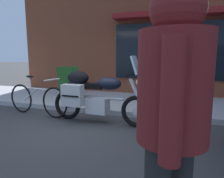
{
  "coord_description": "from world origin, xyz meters",
  "views": [
    {
      "loc": [
        1.85,
        -3.34,
        1.38
      ],
      "look_at": [
        0.52,
        0.77,
        0.7
      ],
      "focal_mm": 33.1,
      "sensor_mm": 36.0,
      "label": 1
    }
  ],
  "objects_px": {
    "pedestrian_walking": "(173,108)",
    "sandwich_board_sign": "(68,82)",
    "touring_motorcycle": "(93,94)",
    "parked_bicycle": "(37,99)"
  },
  "relations": [
    {
      "from": "pedestrian_walking",
      "to": "sandwich_board_sign",
      "type": "xyz_separation_m",
      "value": [
        -3.26,
        4.53,
        -0.51
      ]
    },
    {
      "from": "touring_motorcycle",
      "to": "parked_bicycle",
      "type": "xyz_separation_m",
      "value": [
        -1.5,
        0.11,
        -0.22
      ]
    },
    {
      "from": "touring_motorcycle",
      "to": "sandwich_board_sign",
      "type": "distance_m",
      "value": 2.4
    },
    {
      "from": "pedestrian_walking",
      "to": "touring_motorcycle",
      "type": "bearing_deg",
      "value": 120.76
    },
    {
      "from": "parked_bicycle",
      "to": "pedestrian_walking",
      "type": "bearing_deg",
      "value": -42.43
    },
    {
      "from": "pedestrian_walking",
      "to": "sandwich_board_sign",
      "type": "bearing_deg",
      "value": 125.75
    },
    {
      "from": "pedestrian_walking",
      "to": "sandwich_board_sign",
      "type": "distance_m",
      "value": 5.61
    },
    {
      "from": "touring_motorcycle",
      "to": "pedestrian_walking",
      "type": "xyz_separation_m",
      "value": [
        1.64,
        -2.76,
        0.51
      ]
    },
    {
      "from": "parked_bicycle",
      "to": "sandwich_board_sign",
      "type": "xyz_separation_m",
      "value": [
        -0.12,
        1.66,
        0.21
      ]
    },
    {
      "from": "parked_bicycle",
      "to": "pedestrian_walking",
      "type": "relative_size",
      "value": 1.01
    }
  ]
}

